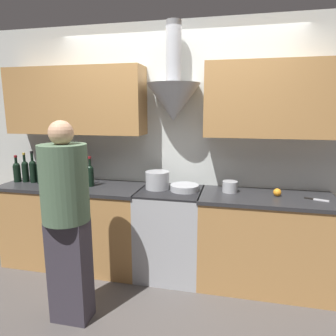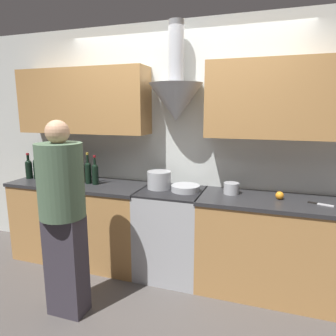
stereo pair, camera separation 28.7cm
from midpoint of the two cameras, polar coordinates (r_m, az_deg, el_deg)
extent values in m
plane|color=#4C4744|center=(3.13, -3.72, -22.07)|extent=(12.00, 12.00, 0.00)
cube|color=silver|center=(3.26, -0.88, 3.83)|extent=(8.40, 0.06, 2.60)
cone|color=#A8AAAF|center=(3.06, -1.70, 12.39)|extent=(0.54, 0.54, 0.37)
cylinder|color=#A8AAAF|center=(3.11, -1.75, 21.21)|extent=(0.15, 0.15, 0.58)
cube|color=#B27F47|center=(3.49, -19.56, 11.91)|extent=(1.52, 0.32, 0.70)
cube|color=#B27F47|center=(2.97, 16.50, 12.34)|extent=(1.24, 0.32, 0.70)
cube|color=#B27F47|center=(3.60, -19.42, -10.35)|extent=(1.52, 0.60, 0.87)
cube|color=#28282B|center=(3.46, -19.90, -3.31)|extent=(1.55, 0.62, 0.03)
cube|color=#B27F47|center=(3.10, 15.27, -13.63)|extent=(1.24, 0.60, 0.87)
cube|color=#28282B|center=(2.94, 15.71, -5.55)|extent=(1.26, 0.62, 0.03)
cube|color=#A8AAAF|center=(3.18, -2.25, -12.41)|extent=(0.64, 0.60, 0.89)
cube|color=black|center=(2.94, -3.76, -15.26)|extent=(0.45, 0.01, 0.40)
cube|color=black|center=(3.03, -2.31, -4.51)|extent=(0.64, 0.60, 0.02)
cube|color=#A8AAAF|center=(3.30, -1.10, -4.28)|extent=(0.64, 0.06, 0.10)
cylinder|color=black|center=(3.84, -28.76, -1.00)|extent=(0.08, 0.08, 0.18)
sphere|color=black|center=(3.82, -28.88, 0.33)|extent=(0.08, 0.08, 0.08)
cylinder|color=black|center=(3.81, -28.96, 1.19)|extent=(0.03, 0.03, 0.08)
cylinder|color=maroon|center=(3.80, -29.04, 1.95)|extent=(0.03, 0.03, 0.02)
cylinder|color=black|center=(3.79, -27.51, -0.88)|extent=(0.07, 0.07, 0.20)
sphere|color=black|center=(3.77, -27.65, 0.63)|extent=(0.07, 0.07, 0.07)
cylinder|color=black|center=(3.76, -27.73, 1.55)|extent=(0.03, 0.03, 0.09)
cylinder|color=gold|center=(3.75, -27.81, 2.40)|extent=(0.03, 0.03, 0.02)
cylinder|color=black|center=(3.72, -26.34, -0.90)|extent=(0.08, 0.08, 0.21)
sphere|color=black|center=(3.70, -26.48, 0.70)|extent=(0.07, 0.07, 0.07)
cylinder|color=black|center=(3.69, -26.57, 1.74)|extent=(0.03, 0.03, 0.10)
cylinder|color=black|center=(3.68, -26.65, 2.69)|extent=(0.03, 0.03, 0.02)
cylinder|color=black|center=(3.64, -25.25, -1.13)|extent=(0.08, 0.08, 0.20)
sphere|color=black|center=(3.62, -25.39, 0.43)|extent=(0.07, 0.07, 0.07)
cylinder|color=black|center=(3.61, -25.48, 1.52)|extent=(0.03, 0.03, 0.11)
cylinder|color=black|center=(3.60, -25.56, 2.52)|extent=(0.03, 0.03, 0.02)
cylinder|color=black|center=(3.59, -23.69, -1.11)|extent=(0.07, 0.07, 0.21)
sphere|color=black|center=(3.57, -23.81, 0.51)|extent=(0.07, 0.07, 0.07)
cylinder|color=black|center=(3.56, -23.89, 1.47)|extent=(0.03, 0.03, 0.09)
cylinder|color=maroon|center=(3.56, -23.96, 2.36)|extent=(0.03, 0.03, 0.02)
cylinder|color=black|center=(3.54, -22.52, -1.18)|extent=(0.08, 0.08, 0.21)
sphere|color=black|center=(3.52, -22.65, 0.48)|extent=(0.07, 0.07, 0.07)
cylinder|color=black|center=(3.51, -22.72, 1.46)|extent=(0.03, 0.03, 0.09)
cylinder|color=#234C33|center=(3.50, -22.79, 2.35)|extent=(0.03, 0.03, 0.02)
cylinder|color=black|center=(3.47, -21.26, -1.29)|extent=(0.08, 0.08, 0.21)
sphere|color=black|center=(3.45, -21.38, 0.42)|extent=(0.08, 0.08, 0.08)
cylinder|color=black|center=(3.44, -21.46, 1.56)|extent=(0.03, 0.03, 0.10)
cylinder|color=black|center=(3.43, -21.54, 2.60)|extent=(0.03, 0.03, 0.02)
cylinder|color=black|center=(3.43, -19.59, -1.52)|extent=(0.08, 0.08, 0.19)
sphere|color=black|center=(3.41, -19.70, 0.01)|extent=(0.08, 0.08, 0.08)
cylinder|color=black|center=(3.40, -19.77, 1.19)|extent=(0.03, 0.03, 0.11)
cylinder|color=black|center=(3.39, -19.84, 2.25)|extent=(0.03, 0.03, 0.02)
cylinder|color=black|center=(3.37, -18.31, -1.52)|extent=(0.07, 0.07, 0.20)
sphere|color=black|center=(3.35, -18.41, 0.18)|extent=(0.07, 0.07, 0.07)
cylinder|color=black|center=(3.33, -18.48, 1.30)|extent=(0.03, 0.03, 0.10)
cylinder|color=gold|center=(3.32, -18.55, 2.36)|extent=(0.03, 0.03, 0.02)
cylinder|color=black|center=(3.31, -16.98, -1.77)|extent=(0.07, 0.07, 0.19)
sphere|color=black|center=(3.29, -17.07, -0.15)|extent=(0.07, 0.07, 0.07)
cylinder|color=black|center=(3.28, -17.14, 0.91)|extent=(0.03, 0.03, 0.09)
cylinder|color=maroon|center=(3.27, -17.19, 1.89)|extent=(0.03, 0.03, 0.02)
cylinder|color=#A8AAAF|center=(3.08, -4.70, -2.34)|extent=(0.25, 0.25, 0.18)
cylinder|color=#A8AAAF|center=(3.01, 0.44, -3.80)|extent=(0.29, 0.29, 0.06)
sphere|color=orange|center=(2.96, 17.52, -4.48)|extent=(0.07, 0.07, 0.07)
cylinder|color=#A8AAAF|center=(2.99, 9.04, -3.56)|extent=(0.15, 0.15, 0.11)
cube|color=silver|center=(2.96, 24.73, -5.63)|extent=(0.13, 0.07, 0.01)
cube|color=black|center=(2.97, 22.77, -5.41)|extent=(0.08, 0.05, 0.01)
cube|color=#38333D|center=(2.72, -21.17, -17.82)|extent=(0.31, 0.20, 0.86)
cylinder|color=#4C664C|center=(2.46, -22.34, -2.74)|extent=(0.36, 0.36, 0.60)
sphere|color=tan|center=(2.41, -23.01, 6.18)|extent=(0.19, 0.19, 0.19)
camera|label=1|loc=(0.14, -92.86, -0.56)|focal=32.00mm
camera|label=2|loc=(0.14, 87.14, 0.56)|focal=32.00mm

